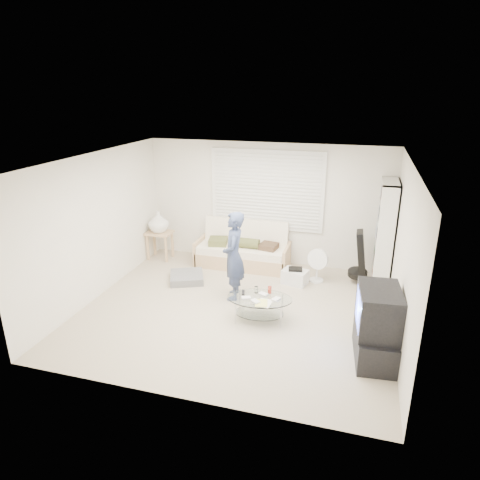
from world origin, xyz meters
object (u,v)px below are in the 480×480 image
(tv_unit, at_px, (376,326))
(coffee_table, at_px, (260,302))
(futon_sofa, at_px, (243,251))
(bookshelf, at_px, (385,234))

(tv_unit, distance_m, coffee_table, 1.85)
(coffee_table, bearing_deg, tv_unit, -18.14)
(tv_unit, bearing_deg, futon_sofa, 134.69)
(futon_sofa, bearing_deg, coffee_table, -67.45)
(futon_sofa, distance_m, bookshelf, 2.81)
(coffee_table, bearing_deg, futon_sofa, 112.55)
(futon_sofa, relative_size, tv_unit, 1.84)
(bookshelf, height_order, coffee_table, bookshelf)
(tv_unit, relative_size, coffee_table, 0.95)
(bookshelf, relative_size, tv_unit, 1.89)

